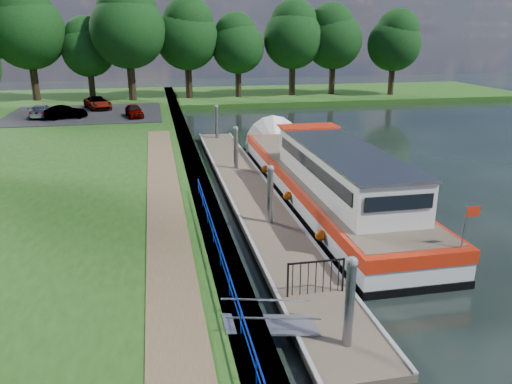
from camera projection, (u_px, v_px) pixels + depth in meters
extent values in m
plane|color=black|center=(339.00, 346.00, 13.78)|extent=(160.00, 160.00, 0.00)
cube|color=#473D2D|center=(197.00, 183.00, 27.15)|extent=(1.10, 90.00, 0.78)
cube|color=#1F4814|center=(284.00, 95.00, 64.41)|extent=(60.00, 18.00, 0.60)
cube|color=brown|center=(167.00, 225.00, 20.14)|extent=(1.60, 40.00, 0.05)
cube|color=black|center=(85.00, 114.00, 46.84)|extent=(14.00, 12.00, 0.06)
cube|color=#0C2DBF|center=(224.00, 260.00, 15.59)|extent=(0.04, 18.00, 0.04)
cube|color=#0C2DBF|center=(225.00, 270.00, 15.70)|extent=(0.03, 18.00, 0.03)
cylinder|color=#0C2DBF|center=(256.00, 371.00, 11.04)|extent=(0.04, 0.04, 0.72)
cylinder|color=#0C2DBF|center=(241.00, 321.00, 12.90)|extent=(0.04, 0.04, 0.72)
cylinder|color=#0C2DBF|center=(229.00, 285.00, 14.76)|extent=(0.04, 0.04, 0.72)
cylinder|color=#0C2DBF|center=(220.00, 256.00, 16.63)|extent=(0.04, 0.04, 0.72)
cylinder|color=#0C2DBF|center=(213.00, 233.00, 18.49)|extent=(0.04, 0.04, 0.72)
cylinder|color=#0C2DBF|center=(207.00, 215.00, 20.35)|extent=(0.04, 0.04, 0.72)
cylinder|color=#0C2DBF|center=(202.00, 199.00, 22.22)|extent=(0.04, 0.04, 0.72)
cylinder|color=#0C2DBF|center=(198.00, 186.00, 24.08)|extent=(0.04, 0.04, 0.72)
cube|color=brown|center=(250.00, 193.00, 25.80)|extent=(2.50, 30.00, 0.24)
cube|color=#9EA0A3|center=(327.00, 324.00, 14.69)|extent=(2.30, 5.00, 0.30)
cube|color=#9EA0A3|center=(267.00, 225.00, 22.14)|extent=(2.30, 5.00, 0.30)
cube|color=#9EA0A3|center=(238.00, 176.00, 29.60)|extent=(2.30, 5.00, 0.30)
cube|color=#9EA0A3|center=(220.00, 147.00, 37.05)|extent=(2.30, 5.00, 0.30)
cube|color=#9EA0A3|center=(273.00, 189.00, 25.98)|extent=(0.12, 30.00, 0.06)
cube|color=#9EA0A3|center=(228.00, 192.00, 25.53)|extent=(0.12, 30.00, 0.06)
cylinder|color=gray|center=(348.00, 321.00, 12.97)|extent=(0.26, 0.26, 3.40)
sphere|color=gray|center=(352.00, 262.00, 12.44)|extent=(0.30, 0.30, 0.30)
cylinder|color=gray|center=(270.00, 207.00, 21.35)|extent=(0.26, 0.26, 3.40)
sphere|color=gray|center=(270.00, 169.00, 20.83)|extent=(0.30, 0.30, 0.30)
cylinder|color=gray|center=(236.00, 157.00, 29.74)|extent=(0.26, 0.26, 3.40)
sphere|color=gray|center=(236.00, 129.00, 29.21)|extent=(0.30, 0.30, 0.30)
cylinder|color=gray|center=(217.00, 129.00, 38.12)|extent=(0.26, 0.26, 3.40)
sphere|color=gray|center=(216.00, 107.00, 37.60)|extent=(0.30, 0.30, 0.30)
cube|color=#A5A8AD|center=(270.00, 325.00, 13.70)|extent=(2.58, 1.00, 0.43)
cube|color=#A5A8AD|center=(274.00, 318.00, 13.10)|extent=(2.58, 0.04, 0.41)
cube|color=#A5A8AD|center=(266.00, 300.00, 14.00)|extent=(2.58, 0.04, 0.41)
cube|color=black|center=(288.00, 280.00, 15.35)|extent=(0.05, 0.05, 1.15)
cube|color=black|center=(343.00, 275.00, 15.69)|extent=(0.05, 0.05, 1.15)
cube|color=black|center=(316.00, 262.00, 15.35)|extent=(1.85, 0.05, 0.05)
cube|color=black|center=(293.00, 280.00, 15.38)|extent=(0.02, 0.02, 1.10)
cube|color=black|center=(300.00, 279.00, 15.43)|extent=(0.02, 0.02, 1.10)
cube|color=black|center=(308.00, 278.00, 15.47)|extent=(0.02, 0.02, 1.10)
cube|color=black|center=(316.00, 277.00, 15.52)|extent=(0.02, 0.02, 1.10)
cube|color=black|center=(323.00, 277.00, 15.57)|extent=(0.02, 0.02, 1.10)
cube|color=black|center=(331.00, 276.00, 15.62)|extent=(0.02, 0.02, 1.10)
cube|color=black|center=(339.00, 275.00, 15.66)|extent=(0.02, 0.02, 1.10)
cube|color=black|center=(322.00, 199.00, 25.73)|extent=(4.00, 20.00, 0.55)
cube|color=silver|center=(322.00, 188.00, 25.54)|extent=(3.96, 19.90, 0.65)
cube|color=red|center=(323.00, 177.00, 25.37)|extent=(4.04, 20.00, 0.48)
cube|color=brown|center=(323.00, 173.00, 25.30)|extent=(3.68, 19.20, 0.04)
cone|color=silver|center=(275.00, 145.00, 35.26)|extent=(4.00, 1.50, 4.00)
cube|color=silver|center=(342.00, 169.00, 22.70)|extent=(3.00, 11.00, 1.75)
cube|color=gray|center=(343.00, 149.00, 22.41)|extent=(3.10, 11.20, 0.10)
cube|color=black|center=(310.00, 165.00, 22.33)|extent=(0.04, 10.00, 0.55)
cube|color=black|center=(373.00, 162.00, 22.91)|extent=(0.04, 10.00, 0.55)
cube|color=black|center=(306.00, 138.00, 27.79)|extent=(2.60, 0.04, 0.55)
cube|color=black|center=(399.00, 203.00, 17.45)|extent=(2.60, 0.04, 0.55)
cube|color=red|center=(309.00, 126.00, 27.23)|extent=(3.20, 1.60, 0.06)
cylinder|color=gray|center=(464.00, 228.00, 16.32)|extent=(0.05, 0.05, 1.50)
cube|color=red|center=(473.00, 211.00, 16.20)|extent=(0.50, 0.02, 0.35)
sphere|color=#D4540B|center=(321.00, 235.00, 19.54)|extent=(0.44, 0.44, 0.44)
sphere|color=#D4540B|center=(288.00, 196.00, 24.20)|extent=(0.44, 0.44, 0.44)
sphere|color=#D4540B|center=(265.00, 169.00, 28.86)|extent=(0.44, 0.44, 0.44)
imported|color=#594C47|center=(345.00, 194.00, 19.23)|extent=(0.43, 0.64, 1.72)
cylinder|color=#332316|center=(35.00, 83.00, 55.60)|extent=(0.83, 0.83, 4.21)
sphere|color=black|center=(28.00, 32.00, 53.93)|extent=(7.95, 7.95, 7.95)
sphere|color=black|center=(23.00, 13.00, 53.37)|extent=(6.31, 6.31, 6.31)
cylinder|color=#332316|center=(92.00, 86.00, 57.39)|extent=(0.70, 0.70, 3.10)
sphere|color=black|center=(88.00, 50.00, 56.16)|extent=(5.85, 5.85, 5.85)
sphere|color=black|center=(85.00, 37.00, 55.83)|extent=(4.65, 4.65, 4.65)
cylinder|color=#332316|center=(132.00, 82.00, 55.74)|extent=(0.84, 0.84, 4.29)
sphere|color=black|center=(128.00, 31.00, 54.04)|extent=(8.10, 8.10, 8.10)
sphere|color=black|center=(127.00, 11.00, 53.56)|extent=(6.44, 6.44, 6.44)
cylinder|color=#332316|center=(189.00, 81.00, 58.90)|extent=(0.79, 0.79, 3.83)
sphere|color=black|center=(187.00, 38.00, 57.38)|extent=(7.24, 7.24, 7.24)
sphere|color=black|center=(188.00, 21.00, 56.65)|extent=(5.75, 5.75, 5.75)
cylinder|color=#332316|center=(238.00, 83.00, 59.86)|extent=(0.72, 0.72, 3.26)
sphere|color=black|center=(238.00, 47.00, 58.57)|extent=(6.16, 6.16, 6.16)
sphere|color=black|center=(236.00, 33.00, 58.29)|extent=(4.89, 4.89, 4.89)
cylinder|color=#332316|center=(292.00, 80.00, 61.34)|extent=(0.78, 0.78, 3.77)
sphere|color=black|center=(293.00, 39.00, 59.84)|extent=(7.13, 7.13, 7.13)
sphere|color=black|center=(294.00, 23.00, 59.54)|extent=(5.66, 5.66, 5.66)
cylinder|color=#332316|center=(332.00, 79.00, 62.35)|extent=(0.77, 0.77, 3.65)
sphere|color=black|center=(334.00, 40.00, 60.91)|extent=(6.89, 6.89, 6.89)
sphere|color=black|center=(332.00, 26.00, 60.32)|extent=(5.47, 5.47, 5.47)
cylinder|color=#332316|center=(391.00, 81.00, 61.99)|extent=(0.74, 0.74, 3.41)
sphere|color=black|center=(394.00, 44.00, 60.65)|extent=(6.43, 6.43, 6.43)
sphere|color=black|center=(398.00, 30.00, 59.99)|extent=(5.11, 5.11, 5.11)
imported|color=#999999|center=(134.00, 111.00, 44.77)|extent=(1.90, 3.47, 1.12)
imported|color=#999999|center=(65.00, 112.00, 43.88)|extent=(3.75, 2.26, 1.17)
imported|color=#999999|center=(42.00, 111.00, 44.74)|extent=(1.76, 4.00, 1.14)
imported|color=#999999|center=(98.00, 103.00, 49.36)|extent=(3.27, 4.73, 1.20)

